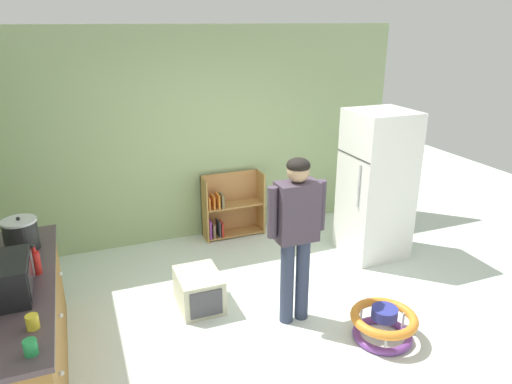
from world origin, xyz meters
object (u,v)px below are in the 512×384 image
at_px(crock_pot, 21,234).
at_px(pet_carrier, 199,290).
at_px(bookshelf, 229,209).
at_px(refrigerator, 376,185).
at_px(white_cup, 7,269).
at_px(blue_cup, 18,231).
at_px(green_cup, 30,347).
at_px(ketchup_bottle, 36,262).
at_px(yellow_cup, 32,322).
at_px(standing_person, 296,227).
at_px(kitchen_counter, 19,336).
at_px(red_cup, 9,261).
at_px(microwave, 3,280).
at_px(baby_walker, 383,324).

bearing_deg(crock_pot, pet_carrier, -1.80).
distance_m(bookshelf, crock_pot, 2.83).
distance_m(refrigerator, white_cup, 3.96).
distance_m(pet_carrier, blue_cup, 1.77).
distance_m(refrigerator, pet_carrier, 2.44).
relative_size(green_cup, white_cup, 1.00).
bearing_deg(ketchup_bottle, bookshelf, 41.67).
bearing_deg(yellow_cup, pet_carrier, 41.04).
bearing_deg(ketchup_bottle, standing_person, -2.81).
bearing_deg(bookshelf, standing_person, -90.90).
height_order(green_cup, blue_cup, same).
xyz_separation_m(kitchen_counter, white_cup, (-0.02, 0.17, 0.50)).
distance_m(refrigerator, standing_person, 1.78).
distance_m(standing_person, red_cup, 2.39).
distance_m(standing_person, crock_pot, 2.37).
bearing_deg(red_cup, ketchup_bottle, -44.81).
height_order(kitchen_counter, pet_carrier, kitchen_counter).
bearing_deg(bookshelf, white_cup, -141.72).
bearing_deg(white_cup, red_cup, 88.95).
bearing_deg(crock_pot, ketchup_bottle, -75.50).
bearing_deg(yellow_cup, microwave, 112.99).
bearing_deg(red_cup, kitchen_counter, -87.76).
distance_m(kitchen_counter, pet_carrier, 1.69).
xyz_separation_m(refrigerator, blue_cup, (-3.87, -0.03, 0.06)).
height_order(red_cup, white_cup, same).
height_order(ketchup_bottle, blue_cup, ketchup_bottle).
height_order(kitchen_counter, blue_cup, blue_cup).
height_order(refrigerator, microwave, refrigerator).
relative_size(kitchen_counter, microwave, 4.43).
distance_m(microwave, crock_pot, 0.78).
height_order(kitchen_counter, white_cup, white_cup).
distance_m(baby_walker, blue_cup, 3.41).
relative_size(pet_carrier, crock_pot, 1.86).
relative_size(green_cup, red_cup, 1.00).
xyz_separation_m(kitchen_counter, bookshelf, (2.39, 2.07, -0.08)).
relative_size(crock_pot, white_cup, 3.12).
bearing_deg(white_cup, kitchen_counter, -84.91).
bearing_deg(white_cup, blue_cup, 88.08).
distance_m(standing_person, microwave, 2.37).
bearing_deg(yellow_cup, ketchup_bottle, 90.13).
relative_size(microwave, crock_pot, 1.62).
xyz_separation_m(ketchup_bottle, yellow_cup, (0.00, -0.74, -0.05)).
distance_m(crock_pot, white_cup, 0.46).
bearing_deg(baby_walker, red_cup, 163.57).
xyz_separation_m(standing_person, microwave, (-2.36, -0.17, 0.06)).
distance_m(pet_carrier, microwave, 1.93).
distance_m(pet_carrier, red_cup, 1.77).
distance_m(kitchen_counter, blue_cup, 1.03).
bearing_deg(microwave, standing_person, 4.20).
bearing_deg(blue_cup, crock_pot, -79.14).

